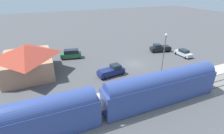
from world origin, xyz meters
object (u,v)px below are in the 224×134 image
(suv_green, at_px, (71,54))
(light_pole_near_platform, at_px, (164,51))
(station_building, at_px, (27,60))
(pedestrian_on_platform, at_px, (188,73))
(pickup_navy, at_px, (111,71))
(sedan_silver, at_px, (184,53))
(pickup_black, at_px, (160,48))

(suv_green, xyz_separation_m, light_pole_near_platform, (-16.31, -14.38, 4.17))
(station_building, xyz_separation_m, suv_green, (5.11, -9.35, -1.98))
(suv_green, height_order, light_pole_near_platform, light_pole_near_platform)
(pedestrian_on_platform, bearing_deg, pickup_navy, 60.80)
(suv_green, bearing_deg, sedan_silver, -110.26)
(pedestrian_on_platform, height_order, pickup_navy, pickup_navy)
(station_building, relative_size, pickup_black, 2.06)
(pedestrian_on_platform, height_order, light_pole_near_platform, light_pole_near_platform)
(sedan_silver, height_order, light_pole_near_platform, light_pole_near_platform)
(station_building, xyz_separation_m, sedan_silver, (-4.64, -35.77, -2.25))
(pickup_black, bearing_deg, suv_green, 78.53)
(sedan_silver, height_order, suv_green, suv_green)
(pedestrian_on_platform, height_order, sedan_silver, pedestrian_on_platform)
(sedan_silver, height_order, pickup_navy, pickup_navy)
(pickup_navy, xyz_separation_m, suv_green, (12.15, 5.58, 0.12))
(station_building, xyz_separation_m, pedestrian_on_platform, (-14.18, -27.70, -1.85))
(station_building, relative_size, sedan_silver, 2.60)
(sedan_silver, bearing_deg, pickup_navy, 96.56)
(station_building, bearing_deg, pickup_navy, -115.24)
(station_building, bearing_deg, pedestrian_on_platform, -117.10)
(station_building, bearing_deg, sedan_silver, -97.40)
(pickup_black, bearing_deg, station_building, 90.77)
(pedestrian_on_platform, relative_size, sedan_silver, 0.38)
(pedestrian_on_platform, xyz_separation_m, sedan_silver, (9.53, -8.07, -0.40))
(pickup_black, height_order, pickup_navy, same)
(pedestrian_on_platform, distance_m, sedan_silver, 12.50)
(sedan_silver, xyz_separation_m, pickup_black, (5.08, 3.38, 0.15))
(pedestrian_on_platform, xyz_separation_m, light_pole_near_platform, (2.98, 3.96, 4.04))
(pickup_black, xyz_separation_m, light_pole_near_platform, (-11.64, 8.65, 4.29))
(pickup_black, height_order, suv_green, suv_green)
(pickup_black, bearing_deg, pickup_navy, 113.18)
(light_pole_near_platform, bearing_deg, sedan_silver, -61.41)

